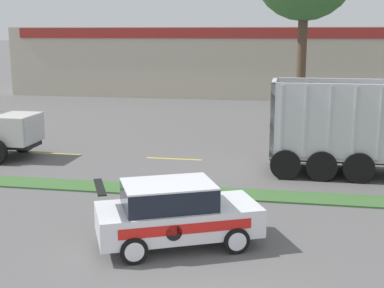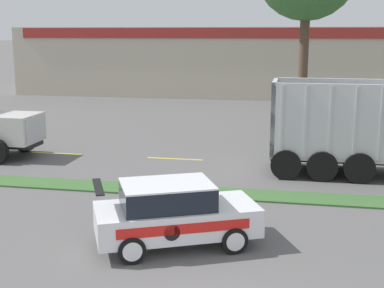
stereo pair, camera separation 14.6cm
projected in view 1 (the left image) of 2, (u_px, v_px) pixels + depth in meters
The scene contains 6 objects.
grass_verge at pixel (239, 194), 17.59m from camera, with size 120.00×1.24×0.06m, color #3D6633.
centre_line_3 at pixel (55, 154), 23.58m from camera, with size 2.40×0.14×0.01m, color yellow.
centre_line_4 at pixel (174, 159), 22.61m from camera, with size 2.40×0.14×0.01m, color yellow.
centre_line_5 at pixel (304, 164), 21.65m from camera, with size 2.40×0.14×0.01m, color yellow.
rally_car at pixel (175, 213), 13.32m from camera, with size 4.39×3.30×1.67m.
store_building_backdrop at pixel (263, 60), 46.78m from camera, with size 41.44×12.10×5.62m.
Camera 1 is at (1.55, -8.57, 5.28)m, focal length 50.00 mm.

